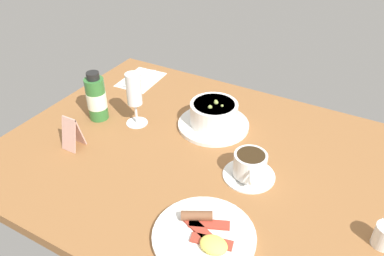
{
  "coord_description": "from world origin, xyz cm",
  "views": [
    {
      "loc": [
        -39.58,
        73.98,
        67.51
      ],
      "look_at": [
        4.46,
        -4.39,
        4.88
      ],
      "focal_mm": 36.18,
      "sensor_mm": 36.0,
      "label": 1
    }
  ],
  "objects_px": {
    "breakfast_plate": "(205,236)",
    "sauce_bottle_green": "(96,98)",
    "cutlery_setting": "(140,80)",
    "wine_glass": "(134,93)",
    "porridge_bowl": "(214,116)",
    "menu_card": "(72,132)",
    "coffee_cup": "(250,166)"
  },
  "relations": [
    {
      "from": "breakfast_plate",
      "to": "sauce_bottle_green",
      "type": "bearing_deg",
      "value": -26.78
    },
    {
      "from": "cutlery_setting",
      "to": "breakfast_plate",
      "type": "relative_size",
      "value": 0.8
    },
    {
      "from": "wine_glass",
      "to": "sauce_bottle_green",
      "type": "height_order",
      "value": "wine_glass"
    },
    {
      "from": "porridge_bowl",
      "to": "breakfast_plate",
      "type": "height_order",
      "value": "porridge_bowl"
    },
    {
      "from": "porridge_bowl",
      "to": "sauce_bottle_green",
      "type": "relative_size",
      "value": 1.37
    },
    {
      "from": "cutlery_setting",
      "to": "sauce_bottle_green",
      "type": "bearing_deg",
      "value": 97.36
    },
    {
      "from": "sauce_bottle_green",
      "to": "breakfast_plate",
      "type": "distance_m",
      "value": 0.58
    },
    {
      "from": "cutlery_setting",
      "to": "sauce_bottle_green",
      "type": "relative_size",
      "value": 1.14
    },
    {
      "from": "wine_glass",
      "to": "menu_card",
      "type": "height_order",
      "value": "wine_glass"
    },
    {
      "from": "breakfast_plate",
      "to": "menu_card",
      "type": "bearing_deg",
      "value": -12.8
    },
    {
      "from": "cutlery_setting",
      "to": "breakfast_plate",
      "type": "distance_m",
      "value": 0.76
    },
    {
      "from": "wine_glass",
      "to": "menu_card",
      "type": "xyz_separation_m",
      "value": [
        0.09,
        0.18,
        -0.06
      ]
    },
    {
      "from": "porridge_bowl",
      "to": "coffee_cup",
      "type": "relative_size",
      "value": 1.6
    },
    {
      "from": "breakfast_plate",
      "to": "cutlery_setting",
      "type": "bearing_deg",
      "value": -43.9
    },
    {
      "from": "menu_card",
      "to": "porridge_bowl",
      "type": "bearing_deg",
      "value": -136.55
    },
    {
      "from": "porridge_bowl",
      "to": "breakfast_plate",
      "type": "bearing_deg",
      "value": 114.2
    },
    {
      "from": "porridge_bowl",
      "to": "breakfast_plate",
      "type": "xyz_separation_m",
      "value": [
        -0.18,
        0.39,
        -0.03
      ]
    },
    {
      "from": "coffee_cup",
      "to": "cutlery_setting",
      "type": "bearing_deg",
      "value": -27.93
    },
    {
      "from": "porridge_bowl",
      "to": "sauce_bottle_green",
      "type": "xyz_separation_m",
      "value": [
        0.34,
        0.13,
        0.03
      ]
    },
    {
      "from": "wine_glass",
      "to": "menu_card",
      "type": "relative_size",
      "value": 1.73
    },
    {
      "from": "porridge_bowl",
      "to": "sauce_bottle_green",
      "type": "height_order",
      "value": "sauce_bottle_green"
    },
    {
      "from": "wine_glass",
      "to": "breakfast_plate",
      "type": "distance_m",
      "value": 0.5
    },
    {
      "from": "breakfast_plate",
      "to": "menu_card",
      "type": "xyz_separation_m",
      "value": [
        0.48,
        -0.11,
        0.04
      ]
    },
    {
      "from": "breakfast_plate",
      "to": "porridge_bowl",
      "type": "bearing_deg",
      "value": -65.8
    },
    {
      "from": "coffee_cup",
      "to": "menu_card",
      "type": "bearing_deg",
      "value": 14.61
    },
    {
      "from": "porridge_bowl",
      "to": "coffee_cup",
      "type": "height_order",
      "value": "porridge_bowl"
    },
    {
      "from": "cutlery_setting",
      "to": "menu_card",
      "type": "distance_m",
      "value": 0.43
    },
    {
      "from": "cutlery_setting",
      "to": "porridge_bowl",
      "type": "bearing_deg",
      "value": 160.0
    },
    {
      "from": "sauce_bottle_green",
      "to": "breakfast_plate",
      "type": "xyz_separation_m",
      "value": [
        -0.51,
        0.26,
        -0.06
      ]
    },
    {
      "from": "wine_glass",
      "to": "cutlery_setting",
      "type": "bearing_deg",
      "value": -56.31
    },
    {
      "from": "porridge_bowl",
      "to": "sauce_bottle_green",
      "type": "distance_m",
      "value": 0.36
    },
    {
      "from": "sauce_bottle_green",
      "to": "coffee_cup",
      "type": "bearing_deg",
      "value": 177.21
    }
  ]
}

